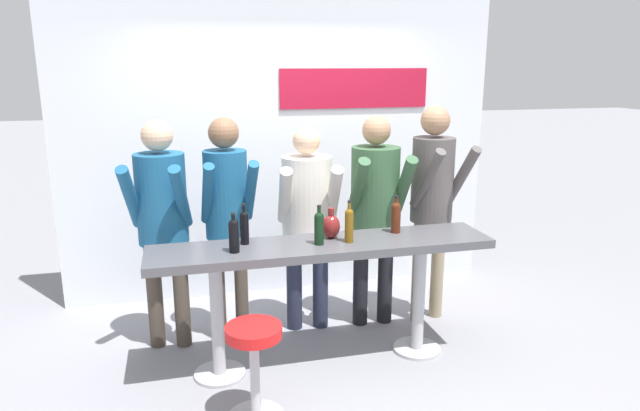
% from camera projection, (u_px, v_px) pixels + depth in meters
% --- Properties ---
extents(ground_plane, '(40.00, 40.00, 0.00)m').
position_uv_depth(ground_plane, '(322.00, 362.00, 4.20)').
color(ground_plane, gray).
extents(back_wall, '(4.01, 0.12, 2.81)m').
position_uv_depth(back_wall, '(283.00, 144.00, 5.28)').
color(back_wall, silver).
rests_on(back_wall, ground_plane).
extents(tasting_table, '(2.41, 0.49, 0.92)m').
position_uv_depth(tasting_table, '(323.00, 264.00, 4.01)').
color(tasting_table, '#4C4C51').
rests_on(tasting_table, ground_plane).
extents(bar_stool, '(0.36, 0.36, 0.63)m').
position_uv_depth(bar_stool, '(254.00, 359.00, 3.43)').
color(bar_stool, '#B2B2B7').
rests_on(bar_stool, ground_plane).
extents(person_far_left, '(0.50, 0.61, 1.75)m').
position_uv_depth(person_far_left, '(162.00, 210.00, 4.18)').
color(person_far_left, '#473D33').
rests_on(person_far_left, ground_plane).
extents(person_left, '(0.41, 0.54, 1.76)m').
position_uv_depth(person_left, '(227.00, 204.00, 4.31)').
color(person_left, '#473D33').
rests_on(person_left, ground_plane).
extents(person_center_left, '(0.50, 0.58, 1.67)m').
position_uv_depth(person_center_left, '(307.00, 208.00, 4.51)').
color(person_center_left, '#23283D').
rests_on(person_center_left, ground_plane).
extents(person_center, '(0.48, 0.57, 1.74)m').
position_uv_depth(person_center, '(375.00, 199.00, 4.58)').
color(person_center, black).
rests_on(person_center, ground_plane).
extents(person_center_right, '(0.46, 0.59, 1.81)m').
position_uv_depth(person_center_right, '(433.00, 189.00, 4.65)').
color(person_center_right, gray).
rests_on(person_center_right, ground_plane).
extents(wine_bottle_0, '(0.07, 0.07, 0.28)m').
position_uv_depth(wine_bottle_0, '(396.00, 216.00, 4.18)').
color(wine_bottle_0, '#4C1E0F').
rests_on(wine_bottle_0, tasting_table).
extents(wine_bottle_1, '(0.07, 0.07, 0.27)m').
position_uv_depth(wine_bottle_1, '(234.00, 234.00, 3.75)').
color(wine_bottle_1, black).
rests_on(wine_bottle_1, tasting_table).
extents(wine_bottle_2, '(0.06, 0.06, 0.30)m').
position_uv_depth(wine_bottle_2, '(349.00, 223.00, 3.96)').
color(wine_bottle_2, brown).
rests_on(wine_bottle_2, tasting_table).
extents(wine_bottle_3, '(0.07, 0.07, 0.28)m').
position_uv_depth(wine_bottle_3, '(319.00, 227.00, 3.91)').
color(wine_bottle_3, black).
rests_on(wine_bottle_3, tasting_table).
extents(wine_bottle_4, '(0.06, 0.06, 0.29)m').
position_uv_depth(wine_bottle_4, '(244.00, 226.00, 3.92)').
color(wine_bottle_4, black).
rests_on(wine_bottle_4, tasting_table).
extents(decorative_vase, '(0.13, 0.13, 0.22)m').
position_uv_depth(decorative_vase, '(331.00, 226.00, 4.06)').
color(decorative_vase, maroon).
rests_on(decorative_vase, tasting_table).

